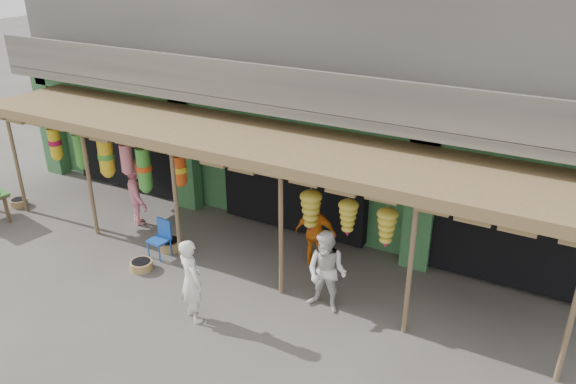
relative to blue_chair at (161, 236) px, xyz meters
The scene contains 11 objects.
ground 2.06m from the blue_chair, ahead, with size 80.00×80.00×0.00m, color #514C47.
building 6.18m from the blue_chair, 68.59° to the left, with size 16.40×6.80×7.00m.
awning 3.01m from the blue_chair, 28.44° to the left, with size 14.00×2.70×2.79m.
blue_chair is the anchor object (origin of this frame).
basket_left 4.94m from the blue_chair, behind, with size 0.44×0.44×0.18m, color #926842.
basket_mid 0.77m from the blue_chair, 90.61° to the right, with size 0.48×0.48×0.19m, color #9D7D46.
basket_right 0.45m from the blue_chair, 91.49° to the left, with size 0.50×0.50×0.23m, color #A98A4E.
person_front 2.50m from the blue_chair, 36.57° to the right, with size 0.59×0.39×1.63m, color white.
person_right 4.01m from the blue_chair, ahead, with size 0.79×0.62×1.62m, color silver.
person_vendor 3.37m from the blue_chair, 22.81° to the left, with size 0.88×0.37×1.50m, color orange.
person_shopper 1.78m from the blue_chair, 148.04° to the left, with size 1.05×0.60×1.63m, color #D36F7C.
Camera 1 is at (5.58, -8.24, 6.40)m, focal length 35.00 mm.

